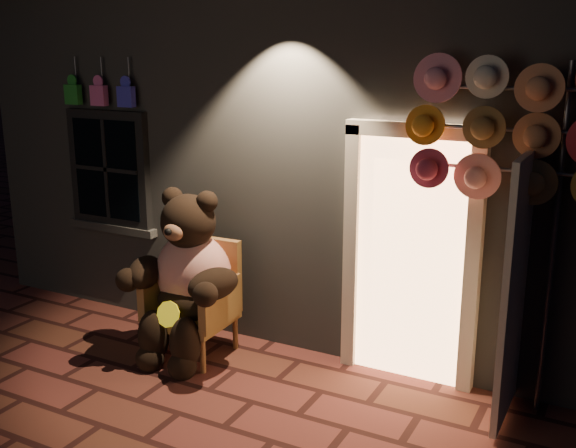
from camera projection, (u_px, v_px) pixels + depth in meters
The scene contains 5 objects.
ground at pixel (179, 413), 5.25m from camera, with size 60.00×60.00×0.00m, color maroon.
shop_building at pixel (371, 134), 8.22m from camera, with size 7.30×5.95×3.51m.
wicker_armchair at pixel (196, 298), 6.22m from camera, with size 0.75×0.67×1.06m.
teddy_bear at pixel (187, 278), 6.04m from camera, with size 1.16×0.91×1.60m.
hat_rack at pixel (511, 135), 4.84m from camera, with size 1.53×0.22×2.70m.
Camera 1 is at (2.95, -3.76, 2.76)m, focal length 42.00 mm.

